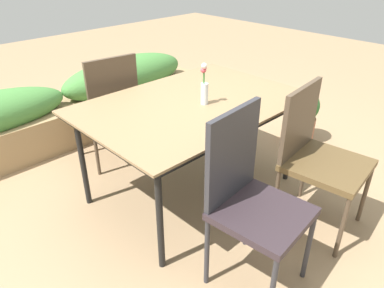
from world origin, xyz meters
name	(u,v)px	position (x,y,z in m)	size (l,w,h in m)	color
ground_plane	(189,197)	(0.00, 0.00, 0.00)	(12.00, 12.00, 0.00)	#9E7F5B
dining_table	(192,108)	(0.08, 0.05, 0.70)	(1.53, 1.05, 0.74)	#8C704C
chair_near_right	(316,151)	(0.42, -0.74, 0.54)	(0.52, 0.52, 0.95)	brown
chair_far_side	(109,105)	(-0.10, 0.84, 0.54)	(0.50, 0.50, 0.96)	brown
chair_near_left	(250,194)	(-0.27, -0.74, 0.57)	(0.48, 0.48, 1.01)	#30252A
flower_vase	(204,87)	(0.12, -0.03, 0.86)	(0.06, 0.05, 0.29)	silver
planter_box	(67,108)	(-0.16, 1.53, 0.31)	(3.21, 0.51, 0.68)	#9E7F56
potted_plant	(302,116)	(1.38, -0.10, 0.27)	(0.30, 0.30, 0.53)	#9E6047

